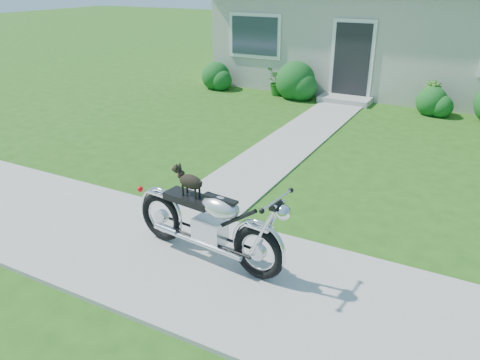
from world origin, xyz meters
The scene contains 8 objects.
ground centered at (0.00, 0.00, 0.00)m, with size 80.00×80.00×0.00m, color #235114.
sidewalk centered at (0.00, 0.00, 0.02)m, with size 24.00×2.20×0.04m, color #9E9B93.
walkway centered at (-1.50, 5.00, 0.01)m, with size 1.20×8.00×0.03m, color #9E9B93.
house centered at (0.00, 11.99, 2.16)m, with size 12.60×7.03×4.50m.
shrub_row centered at (0.18, 8.50, 0.45)m, with size 10.85×1.13×1.13m.
potted_plant_left centered at (-3.50, 8.55, 0.40)m, with size 0.72×0.63×0.80m, color #1D5A17.
potted_plant_right centered at (0.72, 8.55, 0.42)m, with size 0.47×0.47×0.84m, color #326E1E.
motorcycle_with_dog centered at (-0.69, 0.13, 0.54)m, with size 2.22×0.61×1.14m.
Camera 1 is at (1.96, -4.05, 3.26)m, focal length 35.00 mm.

